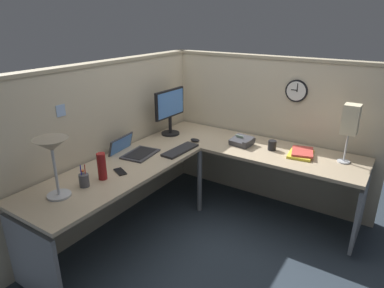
{
  "coord_description": "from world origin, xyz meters",
  "views": [
    {
      "loc": [
        -2.5,
        -1.49,
        1.95
      ],
      "look_at": [
        -0.1,
        0.08,
        0.86
      ],
      "focal_mm": 31.46,
      "sensor_mm": 36.0,
      "label": 1
    }
  ],
  "objects_px": {
    "laptop": "(132,151)",
    "thermos_flask": "(102,166)",
    "desk_lamp_dome": "(52,150)",
    "desk_lamp_paper": "(351,121)",
    "cell_phone": "(120,172)",
    "office_phone": "(242,142)",
    "pen_cup": "(84,180)",
    "book_stack": "(301,153)",
    "coffee_mug": "(272,145)",
    "monitor": "(170,109)",
    "wall_clock": "(297,91)",
    "computer_mouse": "(195,140)",
    "keyboard": "(180,150)"
  },
  "relations": [
    {
      "from": "laptop",
      "to": "thermos_flask",
      "type": "bearing_deg",
      "value": -161.47
    },
    {
      "from": "desk_lamp_dome",
      "to": "desk_lamp_paper",
      "type": "relative_size",
      "value": 0.84
    },
    {
      "from": "cell_phone",
      "to": "desk_lamp_paper",
      "type": "relative_size",
      "value": 0.27
    },
    {
      "from": "laptop",
      "to": "office_phone",
      "type": "relative_size",
      "value": 1.84
    },
    {
      "from": "pen_cup",
      "to": "office_phone",
      "type": "bearing_deg",
      "value": -23.3
    },
    {
      "from": "laptop",
      "to": "desk_lamp_paper",
      "type": "distance_m",
      "value": 1.98
    },
    {
      "from": "book_stack",
      "to": "desk_lamp_paper",
      "type": "distance_m",
      "value": 0.52
    },
    {
      "from": "laptop",
      "to": "coffee_mug",
      "type": "relative_size",
      "value": 4.4
    },
    {
      "from": "monitor",
      "to": "desk_lamp_paper",
      "type": "relative_size",
      "value": 0.94
    },
    {
      "from": "monitor",
      "to": "wall_clock",
      "type": "xyz_separation_m",
      "value": [
        0.5,
        -1.19,
        0.24
      ]
    },
    {
      "from": "thermos_flask",
      "to": "wall_clock",
      "type": "bearing_deg",
      "value": -30.56
    },
    {
      "from": "thermos_flask",
      "to": "book_stack",
      "type": "height_order",
      "value": "thermos_flask"
    },
    {
      "from": "cell_phone",
      "to": "computer_mouse",
      "type": "bearing_deg",
      "value": 16.49
    },
    {
      "from": "wall_clock",
      "to": "coffee_mug",
      "type": "bearing_deg",
      "value": 166.49
    },
    {
      "from": "keyboard",
      "to": "computer_mouse",
      "type": "relative_size",
      "value": 4.13
    },
    {
      "from": "cell_phone",
      "to": "coffee_mug",
      "type": "bearing_deg",
      "value": -12.75
    },
    {
      "from": "desk_lamp_paper",
      "to": "wall_clock",
      "type": "height_order",
      "value": "wall_clock"
    },
    {
      "from": "keyboard",
      "to": "thermos_flask",
      "type": "distance_m",
      "value": 0.85
    },
    {
      "from": "keyboard",
      "to": "desk_lamp_paper",
      "type": "height_order",
      "value": "desk_lamp_paper"
    },
    {
      "from": "desk_lamp_dome",
      "to": "cell_phone",
      "type": "distance_m",
      "value": 0.65
    },
    {
      "from": "monitor",
      "to": "computer_mouse",
      "type": "xyz_separation_m",
      "value": [
        -0.05,
        -0.35,
        -0.28
      ]
    },
    {
      "from": "monitor",
      "to": "keyboard",
      "type": "height_order",
      "value": "monitor"
    },
    {
      "from": "monitor",
      "to": "laptop",
      "type": "xyz_separation_m",
      "value": [
        -0.64,
        -0.02,
        -0.27
      ]
    },
    {
      "from": "laptop",
      "to": "desk_lamp_paper",
      "type": "height_order",
      "value": "desk_lamp_paper"
    },
    {
      "from": "desk_lamp_dome",
      "to": "cell_phone",
      "type": "relative_size",
      "value": 3.09
    },
    {
      "from": "desk_lamp_dome",
      "to": "book_stack",
      "type": "relative_size",
      "value": 1.41
    },
    {
      "from": "desk_lamp_dome",
      "to": "coffee_mug",
      "type": "height_order",
      "value": "desk_lamp_dome"
    },
    {
      "from": "laptop",
      "to": "office_phone",
      "type": "height_order",
      "value": "laptop"
    },
    {
      "from": "pen_cup",
      "to": "book_stack",
      "type": "distance_m",
      "value": 1.96
    },
    {
      "from": "computer_mouse",
      "to": "desk_lamp_dome",
      "type": "xyz_separation_m",
      "value": [
        -1.5,
        0.21,
        0.35
      ]
    },
    {
      "from": "computer_mouse",
      "to": "office_phone",
      "type": "relative_size",
      "value": 0.45
    },
    {
      "from": "keyboard",
      "to": "book_stack",
      "type": "height_order",
      "value": "book_stack"
    },
    {
      "from": "coffee_mug",
      "to": "keyboard",
      "type": "bearing_deg",
      "value": 125.17
    },
    {
      "from": "desk_lamp_dome",
      "to": "laptop",
      "type": "bearing_deg",
      "value": 7.67
    },
    {
      "from": "desk_lamp_dome",
      "to": "coffee_mug",
      "type": "relative_size",
      "value": 4.64
    },
    {
      "from": "office_phone",
      "to": "cell_phone",
      "type": "bearing_deg",
      "value": 152.93
    },
    {
      "from": "computer_mouse",
      "to": "book_stack",
      "type": "distance_m",
      "value": 1.06
    },
    {
      "from": "cell_phone",
      "to": "desk_lamp_paper",
      "type": "height_order",
      "value": "desk_lamp_paper"
    },
    {
      "from": "monitor",
      "to": "laptop",
      "type": "height_order",
      "value": "monitor"
    },
    {
      "from": "computer_mouse",
      "to": "wall_clock",
      "type": "bearing_deg",
      "value": -56.42
    },
    {
      "from": "keyboard",
      "to": "book_stack",
      "type": "relative_size",
      "value": 1.36
    },
    {
      "from": "keyboard",
      "to": "office_phone",
      "type": "height_order",
      "value": "office_phone"
    },
    {
      "from": "laptop",
      "to": "desk_lamp_paper",
      "type": "bearing_deg",
      "value": -63.06
    },
    {
      "from": "thermos_flask",
      "to": "wall_clock",
      "type": "xyz_separation_m",
      "value": [
        1.68,
        -0.99,
        0.42
      ]
    },
    {
      "from": "thermos_flask",
      "to": "keyboard",
      "type": "bearing_deg",
      "value": -12.27
    },
    {
      "from": "cell_phone",
      "to": "book_stack",
      "type": "distance_m",
      "value": 1.67
    },
    {
      "from": "coffee_mug",
      "to": "desk_lamp_dome",
      "type": "bearing_deg",
      "value": 150.5
    },
    {
      "from": "desk_lamp_paper",
      "to": "coffee_mug",
      "type": "bearing_deg",
      "value": 96.34
    },
    {
      "from": "laptop",
      "to": "desk_lamp_dome",
      "type": "xyz_separation_m",
      "value": [
        -0.9,
        -0.12,
        0.34
      ]
    },
    {
      "from": "pen_cup",
      "to": "thermos_flask",
      "type": "relative_size",
      "value": 0.82
    }
  ]
}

